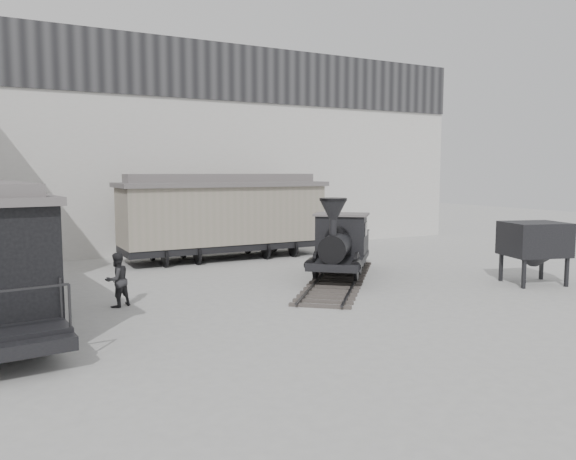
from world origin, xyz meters
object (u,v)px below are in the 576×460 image
locomotive (340,249)px  coal_hopper (534,244)px  visitor_a (47,281)px  visitor_b (117,280)px  boxcar (224,215)px

locomotive → coal_hopper: (5.82, -4.40, 0.34)m
coal_hopper → locomotive: bearing=159.9°
visitor_a → coal_hopper: (16.58, -4.72, 0.69)m
locomotive → visitor_b: (-8.82, -0.70, -0.33)m
boxcar → coal_hopper: bearing=-54.7°
boxcar → locomotive: bearing=-72.3°
locomotive → visitor_b: locomotive is taller
coal_hopper → boxcar: bearing=142.4°
boxcar → visitor_a: (-8.55, -6.58, -1.33)m
visitor_a → coal_hopper: coal_hopper is taller
locomotive → coal_hopper: 7.31m
boxcar → visitor_a: bearing=-142.5°
locomotive → visitor_a: bearing=-141.1°
locomotive → visitor_a: 10.76m
boxcar → coal_hopper: boxcar is taller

